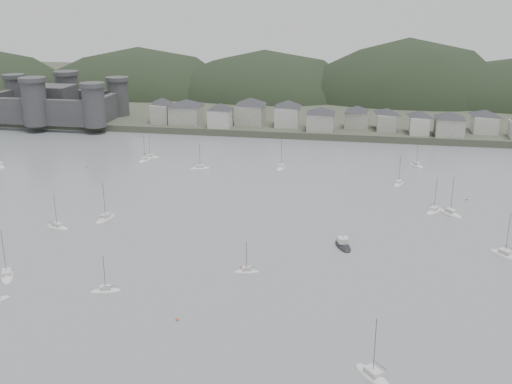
# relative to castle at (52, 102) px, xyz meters

# --- Properties ---
(ground) EXTENTS (900.00, 900.00, 0.00)m
(ground) POSITION_rel_castle_xyz_m (120.00, -179.80, -10.96)
(ground) COLOR slate
(ground) RESTS_ON ground
(far_shore_land) EXTENTS (900.00, 250.00, 3.00)m
(far_shore_land) POSITION_rel_castle_xyz_m (120.00, 115.20, -9.46)
(far_shore_land) COLOR #383D2D
(far_shore_land) RESTS_ON ground
(forested_ridge) EXTENTS (851.55, 103.94, 102.57)m
(forested_ridge) POSITION_rel_castle_xyz_m (124.83, 89.60, -22.25)
(forested_ridge) COLOR black
(forested_ridge) RESTS_ON ground
(castle) EXTENTS (66.00, 43.00, 20.00)m
(castle) POSITION_rel_castle_xyz_m (0.00, 0.00, 0.00)
(castle) COLOR #373639
(castle) RESTS_ON far_shore_land
(waterfront_town) EXTENTS (451.48, 28.46, 12.92)m
(waterfront_town) POSITION_rel_castle_xyz_m (170.59, 3.54, -2.30)
(waterfront_town) COLOR gray
(waterfront_town) RESTS_ON far_shore_land
(sailboat_lead) EXTENTS (7.96, 8.35, 11.96)m
(sailboat_lead) POSITION_rel_castle_xyz_m (185.80, -125.08, -10.79)
(sailboat_lead) COLOR silver
(sailboat_lead) RESTS_ON ground
(moored_fleet) EXTENTS (262.30, 160.83, 13.26)m
(moored_fleet) POSITION_rel_castle_xyz_m (108.26, -121.35, -10.79)
(moored_fleet) COLOR silver
(moored_fleet) RESTS_ON ground
(motor_launch_near) EXTENTS (6.00, 9.46, 4.11)m
(motor_launch_near) POSITION_rel_castle_xyz_m (146.51, -126.43, -10.68)
(motor_launch_near) COLOR black
(motor_launch_near) RESTS_ON ground
(mooring_buoys) EXTENTS (155.35, 119.64, 0.70)m
(mooring_buoys) POSITION_rel_castle_xyz_m (127.28, -134.32, -10.81)
(mooring_buoys) COLOR #C96143
(mooring_buoys) RESTS_ON ground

